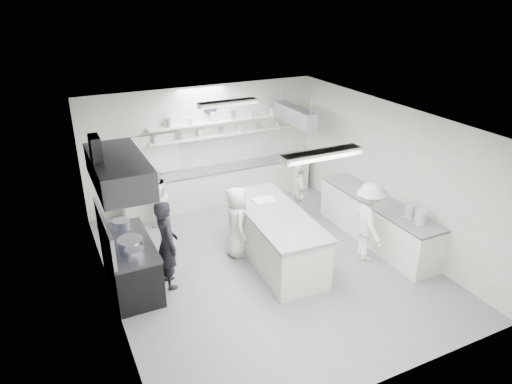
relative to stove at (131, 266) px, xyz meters
name	(u,v)px	position (x,y,z in m)	size (l,w,h in m)	color
floor	(265,264)	(2.60, -0.40, -0.46)	(6.00, 7.00, 0.02)	gray
ceiling	(266,120)	(2.60, -0.40, 2.56)	(6.00, 7.00, 0.02)	silver
wall_back	(203,145)	(2.60, 3.10, 1.05)	(6.00, 0.04, 3.00)	silver
wall_front	(387,298)	(2.60, -3.90, 1.05)	(6.00, 0.04, 3.00)	silver
wall_left	(105,230)	(-0.40, -0.40, 1.05)	(0.04, 7.00, 3.00)	silver
wall_right	(389,172)	(5.60, -0.40, 1.05)	(0.04, 7.00, 3.00)	silver
stove	(131,266)	(0.00, 0.00, 0.00)	(0.80, 1.80, 0.90)	black
exhaust_hood	(119,171)	(0.00, 0.00, 1.90)	(0.85, 2.00, 0.50)	#36363B
back_counter	(220,185)	(2.90, 2.80, 0.01)	(5.00, 0.60, 0.92)	silver
shelf_lower	(231,133)	(3.30, 2.97, 1.30)	(4.20, 0.26, 0.04)	silver
shelf_upper	(230,120)	(3.30, 2.97, 1.65)	(4.20, 0.26, 0.04)	silver
pass_through_window	(153,155)	(1.30, 3.08, 1.00)	(1.30, 0.04, 1.00)	black
wall_clock	(210,108)	(2.80, 3.06, 2.00)	(0.32, 0.32, 0.05)	white
right_counter	(377,221)	(5.25, -0.60, 0.02)	(0.74, 3.30, 0.94)	silver
pot_rack	(295,115)	(4.60, 2.00, 1.85)	(0.30, 1.60, 0.40)	#9DA1AC
light_fixture_front	(322,154)	(2.60, -2.20, 2.49)	(1.30, 0.25, 0.10)	silver
light_fixture_rear	(228,103)	(2.60, 1.40, 2.49)	(1.30, 0.25, 0.10)	silver
prep_island	(275,238)	(2.86, -0.34, 0.07)	(1.04, 2.80, 1.03)	silver
stove_pot	(131,245)	(0.00, -0.28, 0.58)	(0.45, 0.45, 0.25)	#9DA1AC
cook_stove	(167,244)	(0.65, -0.25, 0.42)	(0.63, 0.42, 1.74)	black
cook_back	(156,196)	(1.08, 2.22, 0.29)	(0.72, 0.56, 1.48)	white
cook_island_left	(237,222)	(2.25, 0.20, 0.31)	(0.74, 0.48, 1.52)	white
cook_island_right	(299,192)	(4.20, 1.00, 0.27)	(0.85, 0.35, 1.44)	white
cook_right	(369,222)	(4.60, -1.10, 0.39)	(1.09, 0.63, 1.69)	white
bowl_island_a	(270,201)	(3.01, 0.22, 0.61)	(0.24, 0.24, 0.06)	#9DA1AC
bowl_island_b	(284,234)	(2.60, -1.15, 0.61)	(0.18, 0.18, 0.06)	silver
bowl_right	(405,220)	(5.11, -1.54, 0.52)	(0.22, 0.22, 0.05)	silver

